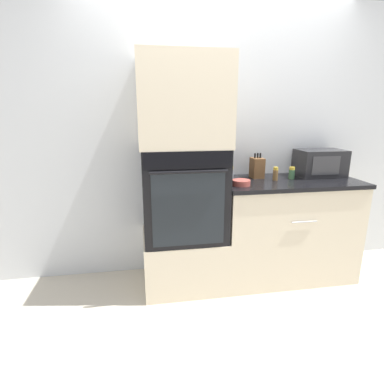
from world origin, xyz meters
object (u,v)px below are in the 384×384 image
at_px(wall_oven, 183,193).
at_px(condiment_jar_near, 292,173).
at_px(bowl, 241,183).
at_px(condiment_jar_far, 231,173).
at_px(condiment_jar_mid, 275,174).
at_px(knife_block, 257,168).
at_px(microwave, 320,163).

distance_m(wall_oven, condiment_jar_near, 1.01).
xyz_separation_m(bowl, condiment_jar_far, (-0.02, 0.26, 0.03)).
relative_size(condiment_jar_near, condiment_jar_far, 0.95).
distance_m(condiment_jar_mid, condiment_jar_far, 0.39).
bearing_deg(wall_oven, bowl, -15.52).
height_order(knife_block, bowl, knife_block).
height_order(bowl, condiment_jar_far, condiment_jar_far).
distance_m(knife_block, condiment_jar_near, 0.31).
bearing_deg(condiment_jar_mid, microwave, 12.27).
bearing_deg(condiment_jar_far, knife_block, 2.84).
relative_size(bowl, condiment_jar_mid, 1.26).
bearing_deg(microwave, condiment_jar_far, 178.93).
bearing_deg(knife_block, bowl, -131.39).
height_order(condiment_jar_near, condiment_jar_far, condiment_jar_far).
relative_size(knife_block, condiment_jar_far, 1.98).
bearing_deg(wall_oven, condiment_jar_mid, 0.47).
distance_m(microwave, condiment_jar_far, 0.86).
xyz_separation_m(condiment_jar_near, condiment_jar_far, (-0.55, 0.09, 0.00)).
height_order(wall_oven, condiment_jar_mid, wall_oven).
bearing_deg(condiment_jar_far, microwave, -1.07).
height_order(knife_block, condiment_jar_near, knife_block).
bearing_deg(knife_block, condiment_jar_far, -177.16).
bearing_deg(condiment_jar_mid, bowl, -159.26).
distance_m(microwave, bowl, 0.89).
bearing_deg(microwave, condiment_jar_mid, -167.73).
height_order(condiment_jar_near, condiment_jar_mid, condiment_jar_mid).
relative_size(wall_oven, condiment_jar_far, 6.80).
relative_size(wall_oven, condiment_jar_near, 7.14).
height_order(wall_oven, knife_block, wall_oven).
distance_m(wall_oven, condiment_jar_mid, 0.84).
bearing_deg(condiment_jar_far, bowl, -86.61).
height_order(wall_oven, bowl, wall_oven).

